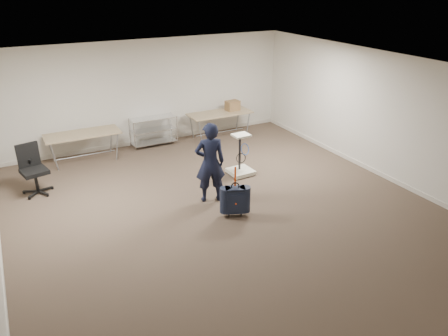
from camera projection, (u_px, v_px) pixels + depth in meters
ground at (225, 212)px, 8.60m from camera, size 9.00×9.00×0.00m
room_shell at (197, 183)px, 9.70m from camera, size 8.00×9.00×9.00m
folding_table_left at (82, 135)px, 10.72m from camera, size 1.80×0.75×0.73m
folding_table_right at (220, 114)px, 12.33m from camera, size 1.80×0.75×0.73m
wire_shelf at (153, 130)px, 11.83m from camera, size 1.22×0.47×0.80m
person at (210, 163)px, 8.74m from camera, size 0.69×0.54×1.68m
suitcase at (235, 200)px, 8.33m from camera, size 0.43×0.34×1.03m
office_chair at (35, 179)px, 9.26m from camera, size 0.65×0.65×1.07m
equipment_cart at (241, 164)px, 10.16m from camera, size 0.56×0.56×0.99m
cardboard_box at (233, 106)px, 12.47m from camera, size 0.39×0.31×0.28m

